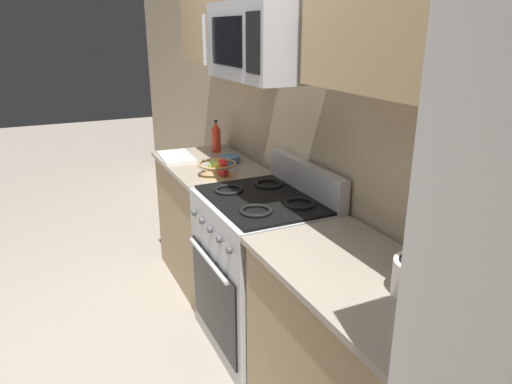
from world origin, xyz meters
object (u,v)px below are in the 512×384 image
Objects in this scene: cutting_board at (176,157)px; utensil_crock at (421,276)px; prep_bowl at (230,159)px; fruit_basket at (217,168)px; bottle_hot_sauce at (216,137)px; apple_loose at (223,173)px; range_oven at (263,270)px; microwave at (269,41)px.

utensil_crock is at bearing 6.64° from cutting_board.
utensil_crock is at bearing -1.43° from prep_bowl.
utensil_crock is 2.27× the size of prep_bowl.
fruit_basket is 1.03× the size of bottle_hot_sauce.
fruit_basket is 3.47× the size of apple_loose.
apple_loose is (-0.47, -0.05, 0.47)m from range_oven.
prep_bowl is (-0.79, 0.10, -0.81)m from microwave.
bottle_hot_sauce is (-0.04, 0.33, 0.10)m from cutting_board.
microwave reaches higher than apple_loose.
fruit_basket is at bearing -37.05° from prep_bowl.
bottle_hot_sauce is (-1.13, 0.15, 0.55)m from range_oven.
microwave is 1.13m from prep_bowl.
cutting_board is at bearing -170.67° from range_oven.
apple_loose is 0.19× the size of cutting_board.
cutting_board is at bearing -168.50° from apple_loose.
range_oven is at bearing 6.77° from fruit_basket.
range_oven is 0.67m from apple_loose.
cutting_board is 0.35m from bottle_hot_sauce.
range_oven is 4.48× the size of bottle_hot_sauce.
microwave is 1.35m from utensil_crock.
range_oven is at bearing -9.00° from prep_bowl.
apple_loose is at bearing -29.19° from prep_bowl.
utensil_crock is (1.11, 0.08, 0.51)m from range_oven.
range_oven is 15.11× the size of apple_loose.
prep_bowl is (-0.32, 0.18, -0.01)m from apple_loose.
apple_loose is at bearing 9.18° from fruit_basket.
range_oven is 2.80× the size of cutting_board.
apple_loose reaches higher than cutting_board.
utensil_crock is at bearing 4.70° from apple_loose.
fruit_basket is at bearing -175.11° from utensil_crock.
cutting_board is 1.60× the size of bottle_hot_sauce.
prep_bowl is at bearing 45.03° from cutting_board.
utensil_crock reaches higher than prep_bowl.
microwave is 0.96m from fruit_basket.
bottle_hot_sauce is (-2.24, 0.07, 0.04)m from utensil_crock.
utensil_crock is 2.22m from cutting_board.
range_oven is 3.46× the size of utensil_crock.
apple_loose is 0.36m from prep_bowl.
microwave is at bearing 10.66° from cutting_board.
apple_loose is 0.52× the size of prep_bowl.
prep_bowl is (0.30, 0.30, 0.02)m from cutting_board.
bottle_hot_sauce is (-0.66, 0.20, 0.08)m from apple_loose.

